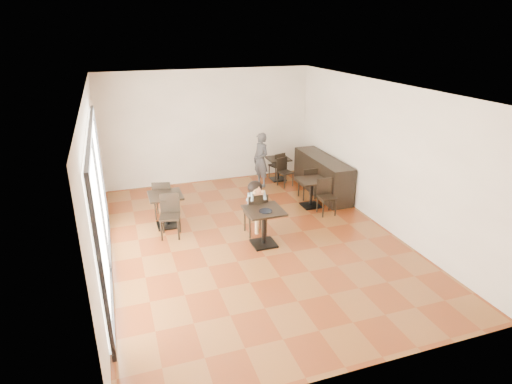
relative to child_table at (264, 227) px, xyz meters
name	(u,v)px	position (x,y,z in m)	size (l,w,h in m)	color
floor	(253,239)	(-0.14, 0.29, -0.40)	(6.00, 8.00, 0.01)	brown
ceiling	(253,88)	(-0.14, 0.29, 2.80)	(6.00, 8.00, 0.01)	white
wall_back	(208,127)	(-0.14, 4.29, 1.20)	(6.00, 0.01, 3.20)	white
wall_front	(359,268)	(-0.14, -3.71, 1.20)	(6.00, 0.01, 3.20)	white
wall_left	(96,186)	(-3.14, 0.29, 1.20)	(0.01, 8.00, 3.20)	white
wall_right	(380,155)	(2.86, 0.29, 1.20)	(0.01, 8.00, 3.20)	white
storefront_window	(99,206)	(-3.11, -0.21, 1.00)	(0.04, 4.50, 2.60)	white
child_table	(264,227)	(0.00, 0.00, 0.00)	(0.76, 0.76, 0.80)	black
child_chair	(255,213)	(0.00, 0.55, 0.08)	(0.43, 0.43, 0.97)	black
child	(255,208)	(0.00, 0.55, 0.21)	(0.43, 0.61, 1.22)	slate
plate	(266,211)	(0.00, -0.10, 0.41)	(0.27, 0.27, 0.02)	black
pizza_slice	(258,192)	(0.00, 0.36, 0.65)	(0.28, 0.22, 0.07)	#EED78A
adult_patron	(261,160)	(1.12, 3.36, 0.37)	(0.56, 0.37, 1.53)	#3A3A3E
cafe_table_mid	(311,193)	(1.82, 1.53, -0.04)	(0.68, 0.68, 0.72)	black
cafe_table_left	(167,210)	(-1.78, 1.55, -0.01)	(0.74, 0.74, 0.78)	black
cafe_table_back	(278,169)	(1.77, 3.66, -0.07)	(0.63, 0.63, 0.67)	black
chair_mid_a	(307,183)	(1.97, 2.08, 0.03)	(0.39, 0.39, 0.86)	black
chair_mid_b	(327,197)	(1.97, 0.98, 0.03)	(0.39, 0.39, 0.86)	black
chair_left_a	(163,198)	(-1.78, 2.10, 0.07)	(0.42, 0.42, 0.94)	black
chair_left_b	(170,217)	(-1.78, 1.00, 0.07)	(0.42, 0.42, 0.94)	black
chair_back_a	(276,165)	(1.77, 3.79, 0.00)	(0.36, 0.36, 0.81)	black
chair_back_b	(285,172)	(1.77, 3.11, 0.00)	(0.36, 0.36, 0.81)	black
service_counter	(322,175)	(2.51, 2.29, 0.10)	(0.60, 2.40, 1.00)	black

